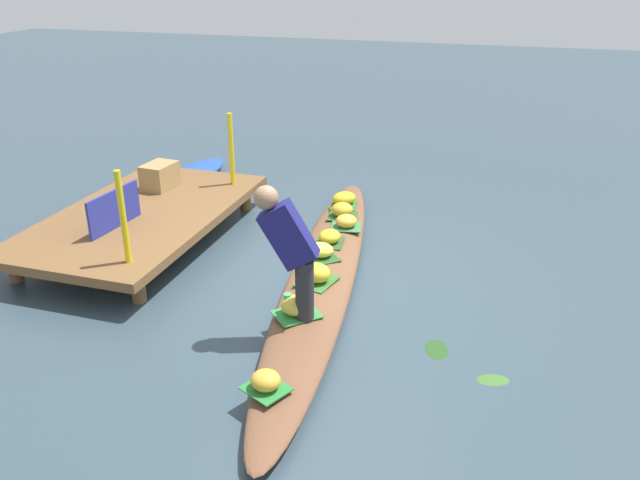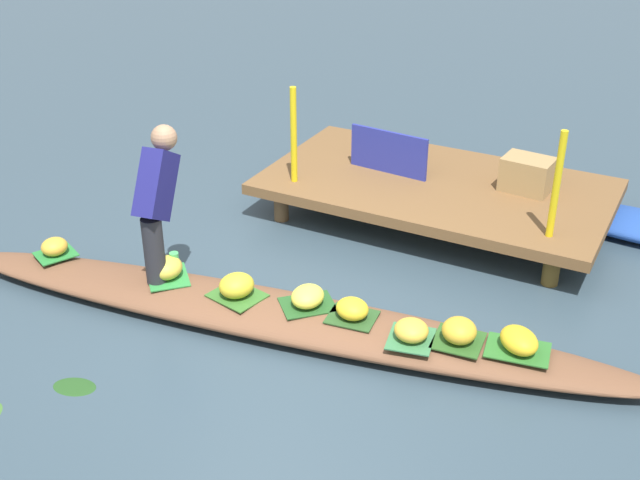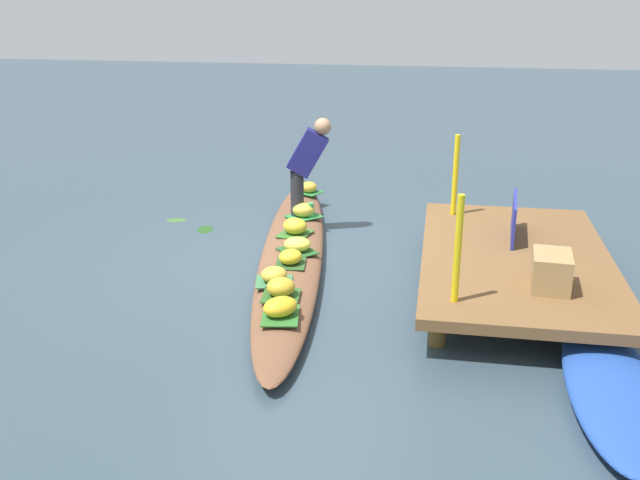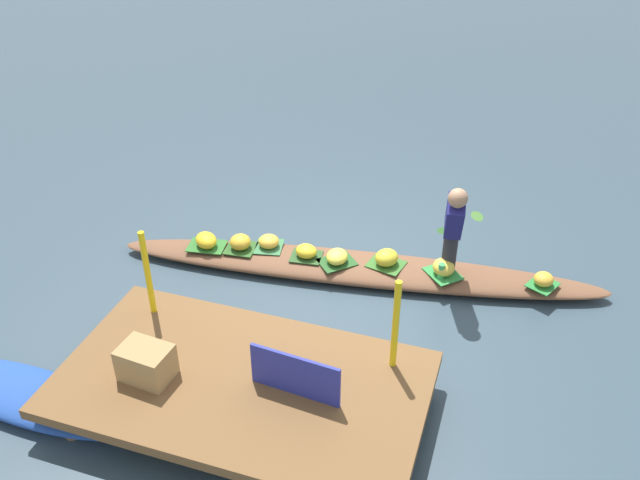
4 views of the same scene
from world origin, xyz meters
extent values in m
plane|color=#334651|center=(0.00, 0.00, 0.00)|extent=(40.00, 40.00, 0.00)
cube|color=brown|center=(0.40, 2.30, 0.32)|extent=(3.20, 1.80, 0.10)
cylinder|color=brown|center=(-0.88, 1.58, 0.14)|extent=(0.14, 0.14, 0.27)
cylinder|color=brown|center=(1.68, 1.58, 0.14)|extent=(0.14, 0.14, 0.27)
cylinder|color=brown|center=(-0.88, 3.02, 0.14)|extent=(0.14, 0.14, 0.27)
cylinder|color=brown|center=(1.68, 3.02, 0.14)|extent=(0.14, 0.14, 0.27)
ellipsoid|color=brown|center=(0.00, 0.00, 0.10)|extent=(5.61, 1.45, 0.19)
cube|color=#2A5620|center=(1.36, 0.18, 0.20)|extent=(0.37, 0.36, 0.01)
ellipsoid|color=gold|center=(1.36, 0.18, 0.28)|extent=(0.32, 0.33, 0.17)
cube|color=#287C34|center=(-2.02, -0.19, 0.20)|extent=(0.38, 0.40, 0.01)
ellipsoid|color=gold|center=(-2.02, -0.19, 0.27)|extent=(0.22, 0.23, 0.15)
cube|color=#2D6C29|center=(1.75, 0.26, 0.20)|extent=(0.47, 0.37, 0.01)
ellipsoid|color=gold|center=(1.75, 0.26, 0.28)|extent=(0.39, 0.38, 0.16)
cube|color=#377444|center=(1.06, 0.05, 0.20)|extent=(0.37, 0.40, 0.01)
ellipsoid|color=gold|center=(1.06, 0.05, 0.27)|extent=(0.34, 0.34, 0.15)
cube|color=#356927|center=(-0.33, -0.04, 0.20)|extent=(0.45, 0.40, 0.01)
ellipsoid|color=gold|center=(-0.33, -0.04, 0.29)|extent=(0.34, 0.35, 0.18)
cube|color=#2D853B|center=(-0.97, -0.06, 0.20)|extent=(0.49, 0.49, 0.01)
ellipsoid|color=gold|center=(-0.97, -0.06, 0.28)|extent=(0.31, 0.33, 0.17)
cube|color=#294F23|center=(0.58, 0.10, 0.20)|extent=(0.38, 0.33, 0.01)
ellipsoid|color=yellow|center=(0.58, 0.10, 0.27)|extent=(0.31, 0.30, 0.15)
cube|color=#245222|center=(0.21, 0.10, 0.20)|extent=(0.50, 0.50, 0.01)
ellipsoid|color=#F9E548|center=(0.21, 0.10, 0.27)|extent=(0.25, 0.30, 0.15)
cylinder|color=#28282D|center=(-1.00, -0.15, 0.47)|extent=(0.16, 0.16, 0.55)
cube|color=navy|center=(-1.02, -0.02, 0.97)|extent=(0.25, 0.52, 0.59)
sphere|color=#9E7556|center=(-1.05, 0.16, 1.28)|extent=(0.20, 0.20, 0.20)
cylinder|color=#44AF5A|center=(-0.95, 0.03, 0.28)|extent=(0.07, 0.07, 0.18)
cube|color=#283093|center=(-0.10, 2.30, 0.58)|extent=(0.81, 0.10, 0.42)
cylinder|color=yellow|center=(-0.80, 1.70, 0.83)|extent=(0.06, 0.06, 0.91)
cylinder|color=yellow|center=(1.60, 1.70, 0.83)|extent=(0.06, 0.06, 0.91)
cube|color=#A1804E|center=(1.19, 2.51, 0.53)|extent=(0.47, 0.36, 0.31)
ellipsoid|color=#234A1D|center=(-0.85, -1.27, 0.00)|extent=(0.34, 0.27, 0.01)
camera|label=1|loc=(-5.50, -1.69, 3.05)|focal=35.81mm
camera|label=2|loc=(2.63, -4.33, 3.44)|focal=44.95mm
camera|label=3|loc=(7.09, 1.51, 2.84)|focal=40.12mm
camera|label=4|loc=(-1.59, 6.15, 4.61)|focal=38.26mm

